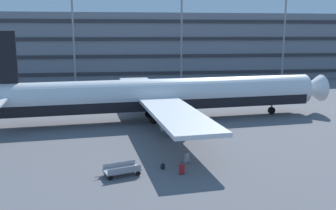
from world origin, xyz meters
name	(u,v)px	position (x,y,z in m)	size (l,w,h in m)	color
ground_plane	(148,121)	(0.00, 0.00, 0.00)	(600.00, 600.00, 0.00)	#5B5B60
terminal_structure	(132,46)	(0.00, 45.06, 7.05)	(168.34, 19.87, 14.10)	slate
airliner	(160,96)	(1.48, 0.29, 2.90)	(42.98, 34.97, 10.34)	silver
light_mast_center_left	(72,13)	(-11.40, 30.59, 13.59)	(1.80, 0.50, 23.74)	gray
light_mast_center_right	(182,21)	(9.15, 30.59, 12.26)	(1.80, 0.50, 21.15)	gray
light_mast_right	(285,20)	(30.17, 30.59, 12.56)	(1.80, 0.50, 21.74)	gray
suitcase_upright	(187,158)	(1.95, -14.49, 0.40)	(0.46, 0.43, 0.90)	gray
suitcase_small	(182,169)	(1.15, -16.79, 0.39)	(0.40, 0.29, 0.91)	#B21E23
backpack_silver	(162,166)	(-0.13, -15.65, 0.23)	(0.41, 0.43, 0.53)	black
baggage_cart	(122,170)	(-3.19, -16.46, 0.43)	(3.35, 2.00, 0.82)	gray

